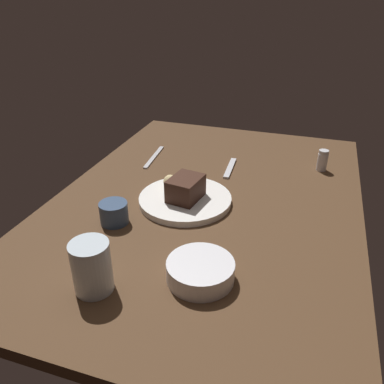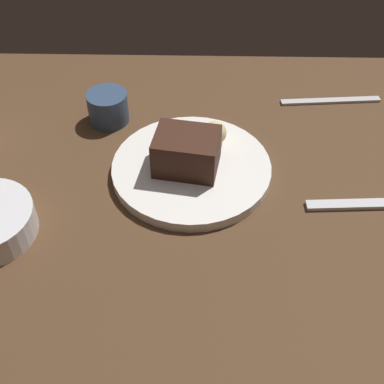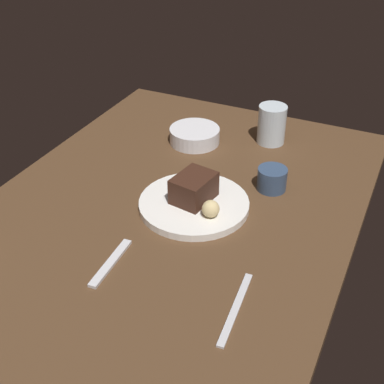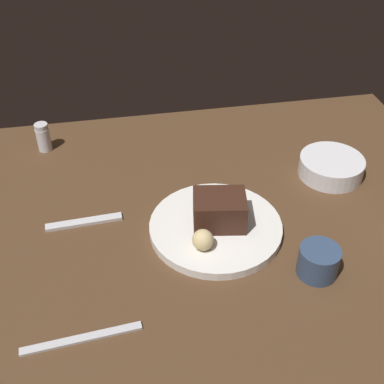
{
  "view_description": "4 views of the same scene",
  "coord_description": "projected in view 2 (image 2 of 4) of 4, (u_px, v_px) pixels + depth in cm",
  "views": [
    {
      "loc": [
        -93.44,
        -26.09,
        58.04
      ],
      "look_at": [
        -2.51,
        3.59,
        5.89
      ],
      "focal_mm": 36.72,
      "sensor_mm": 36.0,
      "label": 1
    },
    {
      "loc": [
        -2.29,
        -56.39,
        60.33
      ],
      "look_at": [
        -3.51,
        -1.52,
        5.29
      ],
      "focal_mm": 48.18,
      "sensor_mm": 36.0,
      "label": 2
    },
    {
      "loc": [
        87.55,
        47.37,
        74.55
      ],
      "look_at": [
        -4.96,
        4.11,
        6.28
      ],
      "focal_mm": 49.36,
      "sensor_mm": 36.0,
      "label": 3
    },
    {
      "loc": [
        14.03,
        75.37,
        70.49
      ],
      "look_at": [
        -0.46,
        -2.18,
        7.41
      ],
      "focal_mm": 47.27,
      "sensor_mm": 36.0,
      "label": 4
    }
  ],
  "objects": [
    {
      "name": "coffee_cup",
      "position": [
        108.0,
        107.0,
        0.92
      ],
      "size": [
        7.23,
        7.23,
        5.63
      ],
      "primitive_type": "cylinder",
      "color": "#334766",
      "rests_on": "dining_table"
    },
    {
      "name": "chocolate_cake_slice",
      "position": [
        187.0,
        152.0,
        0.8
      ],
      "size": [
        11.02,
        9.17,
        6.22
      ],
      "primitive_type": "cube",
      "rotation": [
        0.0,
        0.0,
        2.98
      ],
      "color": "#381E14",
      "rests_on": "dessert_plate"
    },
    {
      "name": "dining_table",
      "position": [
        214.0,
        202.0,
        0.81
      ],
      "size": [
        120.0,
        84.0,
        3.0
      ],
      "primitive_type": "cube",
      "color": "#4C331E",
      "rests_on": "ground"
    },
    {
      "name": "bread_roll",
      "position": [
        214.0,
        133.0,
        0.85
      ],
      "size": [
        3.97,
        3.97,
        3.97
      ],
      "primitive_type": "sphere",
      "color": "#DBC184",
      "rests_on": "dessert_plate"
    },
    {
      "name": "butter_knife",
      "position": [
        330.0,
        101.0,
        0.98
      ],
      "size": [
        19.05,
        3.01,
        0.5
      ],
      "primitive_type": "cube",
      "rotation": [
        0.0,
        0.0,
        0.08
      ],
      "color": "silver",
      "rests_on": "dining_table"
    },
    {
      "name": "dessert_plate",
      "position": [
        191.0,
        169.0,
        0.83
      ],
      "size": [
        25.75,
        25.75,
        1.76
      ],
      "primitive_type": "cylinder",
      "color": "white",
      "rests_on": "dining_table"
    },
    {
      "name": "dessert_spoon",
      "position": [
        355.0,
        205.0,
        0.79
      ],
      "size": [
        15.08,
        2.66,
        0.7
      ],
      "primitive_type": "cube",
      "rotation": [
        0.0,
        0.0,
        0.06
      ],
      "color": "silver",
      "rests_on": "dining_table"
    }
  ]
}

